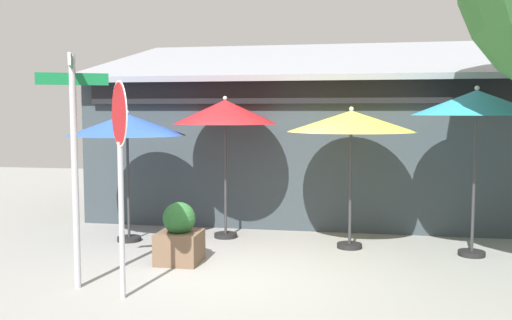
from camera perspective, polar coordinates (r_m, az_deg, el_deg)
The scene contains 9 objects.
ground_plane at distance 8.54m, azimuth -2.74°, elevation -11.77°, with size 28.00×28.00×0.10m, color gray.
cafe_building at distance 13.73m, azimuth 5.16°, elevation 1.82°, with size 9.66×5.73×4.36m.
street_sign_post at distance 7.88m, azimuth -18.09°, elevation 1.37°, with size 0.86×0.91×3.16m.
stop_sign at distance 7.27m, azimuth -13.73°, elevation 1.47°, with size 0.51×0.68×2.80m.
patio_umbrella_royal_blue_left at distance 10.53m, azimuth -13.04°, elevation 3.44°, with size 2.16×2.16×2.44m.
patio_umbrella_crimson_center at distance 10.57m, azimuth -3.18°, elevation 4.80°, with size 1.99×1.99×2.70m.
patio_umbrella_mustard_right at distance 9.86m, azimuth 9.70°, elevation 3.81°, with size 2.24×2.24×2.50m.
patio_umbrella_teal_far_right at distance 9.87m, azimuth 21.61°, elevation 5.32°, with size 2.11×2.11×2.83m.
sidewalk_planter at distance 9.04m, azimuth -7.83°, elevation -7.73°, with size 0.67×0.67×0.98m.
Camera 1 is at (1.86, -7.97, 2.40)m, focal length 39.16 mm.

